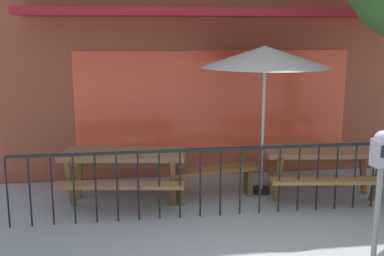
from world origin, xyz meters
TOP-DOWN VIEW (x-y plane):
  - pub_storefront at (0.00, 4.18)m, footprint 7.35×1.40m
  - patio_fence_front at (0.00, 2.05)m, footprint 6.20×0.04m
  - picnic_table_left at (-1.59, 2.79)m, footprint 1.98×1.61m
  - picnic_table_right at (1.42, 2.56)m, footprint 1.95×1.56m
  - patio_umbrella at (0.57, 2.93)m, footprint 1.97×1.97m
  - patio_bench at (-0.22, 2.75)m, footprint 1.44×0.58m
  - parking_meter_near at (0.87, 0.05)m, footprint 0.18×0.17m

SIDE VIEW (x-z plane):
  - patio_bench at x=-0.22m, z-range 0.11..0.59m
  - picnic_table_left at x=-1.59m, z-range 0.21..1.01m
  - picnic_table_right at x=1.42m, z-range 0.21..1.01m
  - patio_fence_front at x=0.00m, z-range 0.18..1.14m
  - parking_meter_near at x=0.87m, z-range 0.43..2.02m
  - patio_umbrella at x=0.57m, z-range 0.98..3.28m
  - pub_storefront at x=0.00m, z-range -0.02..5.49m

